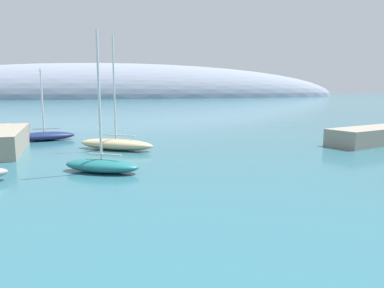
{
  "coord_description": "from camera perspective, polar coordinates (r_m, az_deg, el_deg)",
  "views": [
    {
      "loc": [
        -13.08,
        -1.05,
        5.8
      ],
      "look_at": [
        -3.69,
        26.93,
        1.28
      ],
      "focal_mm": 34.26,
      "sensor_mm": 36.0,
      "label": 1
    }
  ],
  "objects": [
    {
      "name": "sailboat_teal_mid_mooring",
      "position": [
        26.2,
        -13.88,
        -3.06
      ],
      "size": [
        5.75,
        4.87,
        9.61
      ],
      "rotation": [
        0.0,
        0.0,
        2.54
      ],
      "color": "#1E6B70",
      "rests_on": "water"
    },
    {
      "name": "sailboat_navy_near_shore",
      "position": [
        43.91,
        -22.0,
        1.2
      ],
      "size": [
        6.77,
        3.14,
        7.85
      ],
      "rotation": [
        0.0,
        0.0,
        3.29
      ],
      "color": "navy",
      "rests_on": "water"
    },
    {
      "name": "sailboat_sand_outer_mooring",
      "position": [
        35.33,
        -11.76,
        0.08
      ],
      "size": [
        7.3,
        6.35,
        10.55
      ],
      "rotation": [
        0.0,
        0.0,
        2.48
      ],
      "color": "#C6B284",
      "rests_on": "water"
    },
    {
      "name": "distant_ridge",
      "position": [
        223.01,
        -10.38,
        7.09
      ],
      "size": [
        292.93,
        57.48,
        40.06
      ],
      "primitive_type": "ellipsoid",
      "color": "gray",
      "rests_on": "ground"
    }
  ]
}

